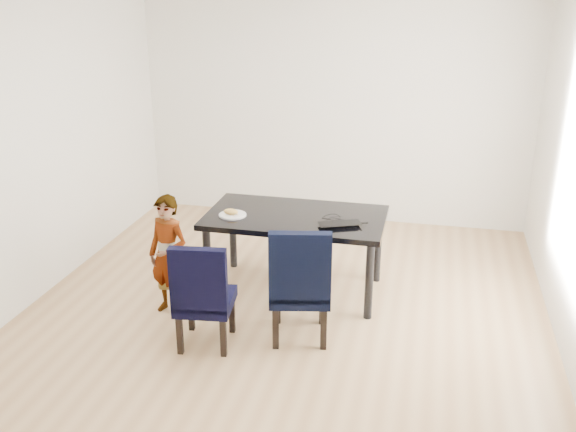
% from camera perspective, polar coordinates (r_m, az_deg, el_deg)
% --- Properties ---
extents(floor, '(4.50, 5.00, 0.01)m').
position_cam_1_polar(floor, '(5.63, -0.47, -8.87)').
color(floor, tan).
rests_on(floor, ground).
extents(wall_back, '(4.50, 0.01, 2.70)m').
position_cam_1_polar(wall_back, '(7.49, 4.05, 9.68)').
color(wall_back, white).
rests_on(wall_back, ground).
extents(wall_front, '(4.50, 0.01, 2.70)m').
position_cam_1_polar(wall_front, '(2.91, -12.31, -9.15)').
color(wall_front, silver).
rests_on(wall_front, ground).
extents(wall_left, '(0.01, 5.00, 2.70)m').
position_cam_1_polar(wall_left, '(6.03, -21.95, 5.51)').
color(wall_left, silver).
rests_on(wall_left, ground).
extents(dining_table, '(1.60, 0.90, 0.75)m').
position_cam_1_polar(dining_table, '(5.90, 0.66, -3.32)').
color(dining_table, black).
rests_on(dining_table, floor).
extents(chair_left, '(0.48, 0.50, 0.90)m').
position_cam_1_polar(chair_left, '(5.08, -7.39, -6.72)').
color(chair_left, black).
rests_on(chair_left, floor).
extents(chair_right, '(0.56, 0.58, 0.99)m').
position_cam_1_polar(chair_right, '(5.12, 1.08, -5.78)').
color(chair_right, black).
rests_on(chair_right, floor).
extents(child, '(0.45, 0.36, 1.07)m').
position_cam_1_polar(child, '(5.54, -10.58, -3.51)').
color(child, orange).
rests_on(child, floor).
extents(plate, '(0.29, 0.29, 0.01)m').
position_cam_1_polar(plate, '(5.76, -4.95, 0.10)').
color(plate, silver).
rests_on(plate, dining_table).
extents(sandwich, '(0.15, 0.11, 0.05)m').
position_cam_1_polar(sandwich, '(5.74, -5.10, 0.39)').
color(sandwich, '#AE863E').
rests_on(sandwich, plate).
extents(laptop, '(0.43, 0.36, 0.03)m').
position_cam_1_polar(laptop, '(5.56, 4.49, -0.56)').
color(laptop, black).
rests_on(laptop, dining_table).
extents(cable_tangle, '(0.18, 0.18, 0.01)m').
position_cam_1_polar(cable_tangle, '(5.59, 4.10, -0.57)').
color(cable_tangle, black).
rests_on(cable_tangle, dining_table).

